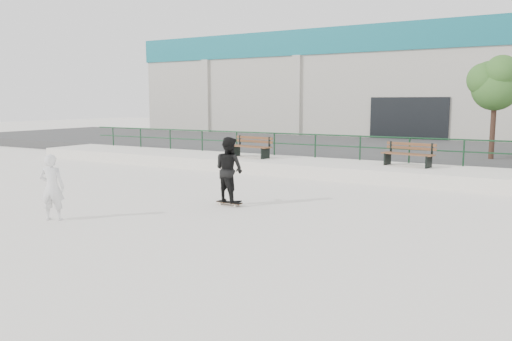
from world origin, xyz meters
The scene contains 11 objects.
ground centered at (0.00, 0.00, 0.00)m, with size 120.00×120.00×0.00m, color silver.
ledge centered at (0.00, 9.50, 0.25)m, with size 30.00×3.00×0.50m, color silver.
parking_strip centered at (0.00, 18.00, 0.25)m, with size 60.00×14.00×0.50m, color #393939.
railing centered at (0.00, 10.80, 1.24)m, with size 28.00×0.06×1.03m.
commercial_building centered at (0.00, 31.99, 4.58)m, with size 44.20×16.33×8.00m.
bench_left centered at (-3.48, 9.54, 0.95)m, with size 2.06×0.88×0.92m.
bench_right centered at (3.18, 9.87, 0.94)m, with size 2.00×0.89×0.89m.
tree centered at (5.74, 14.04, 3.72)m, with size 2.41×2.15×4.29m.
skateboard centered at (-0.14, 2.50, 0.07)m, with size 0.79×0.25×0.09m.
standing_skater centered at (-0.14, 2.50, 1.02)m, with size 0.90×0.70×1.85m, color black.
seated_skater centered at (-2.97, -1.17, 0.83)m, with size 0.60×0.40×1.65m, color silver.
Camera 1 is at (7.35, -9.23, 2.92)m, focal length 35.00 mm.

